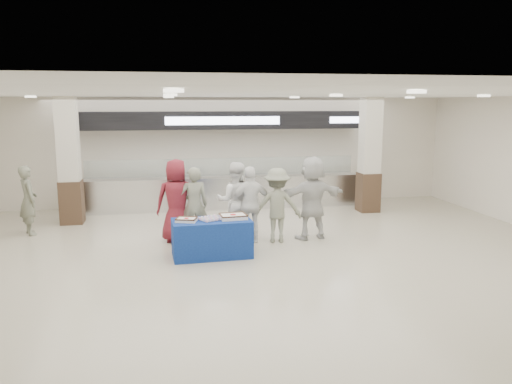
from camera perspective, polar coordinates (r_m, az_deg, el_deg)
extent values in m
plane|color=beige|center=(9.53, -0.03, -8.42)|extent=(14.00, 14.00, 0.00)
cube|color=silver|center=(14.61, -3.83, -0.07)|extent=(8.00, 0.80, 0.90)
cube|color=silver|center=(14.53, -3.85, 1.75)|extent=(8.00, 0.85, 0.04)
cube|color=white|center=(14.19, -3.73, 2.90)|extent=(7.60, 0.02, 0.50)
cube|color=black|center=(14.39, -3.93, 8.19)|extent=(8.40, 0.70, 0.50)
cube|color=white|center=(14.03, -3.76, 8.14)|extent=(3.20, 0.03, 0.22)
cube|color=white|center=(14.95, 11.01, 8.10)|extent=(1.40, 0.03, 0.18)
cube|color=#372519|center=(13.53, -20.30, -1.08)|extent=(0.55, 0.55, 1.10)
cube|color=beige|center=(13.33, -20.72, 5.69)|extent=(0.50, 0.50, 2.10)
cube|color=#372519|center=(14.46, 12.69, -0.01)|extent=(0.55, 0.55, 1.10)
cube|color=beige|center=(14.27, 12.94, 6.33)|extent=(0.50, 0.50, 2.10)
cube|color=navy|center=(10.02, -5.08, -5.28)|extent=(1.59, 0.86, 0.75)
cube|color=white|center=(9.85, -7.95, -3.19)|extent=(0.46, 0.40, 0.06)
cube|color=#432613|center=(9.84, -7.95, -2.94)|extent=(0.46, 0.40, 0.02)
cylinder|color=red|center=(9.84, -7.95, -2.99)|extent=(0.11, 0.11, 0.01)
cube|color=white|center=(9.99, -2.63, -2.85)|extent=(0.55, 0.45, 0.08)
cube|color=#432613|center=(9.98, -2.63, -2.55)|extent=(0.55, 0.45, 0.02)
cylinder|color=red|center=(9.98, -2.63, -2.59)|extent=(0.13, 0.13, 0.01)
cube|color=#ADACB1|center=(9.92, -5.19, -3.17)|extent=(0.46, 0.42, 0.01)
imported|color=maroon|center=(11.10, -9.04, -0.96)|extent=(0.90, 0.59, 1.84)
imported|color=slate|center=(11.00, -7.09, -1.46)|extent=(0.62, 0.42, 1.67)
imported|color=white|center=(11.17, -2.39, -1.01)|extent=(0.94, 0.78, 1.75)
imported|color=white|center=(10.89, -0.60, -1.45)|extent=(1.03, 0.51, 1.69)
imported|color=slate|center=(10.94, 2.41, -1.54)|extent=(1.15, 0.79, 1.64)
imported|color=silver|center=(11.24, 6.41, -0.66)|extent=(1.82, 0.87, 1.88)
imported|color=slate|center=(12.70, -24.58, -0.86)|extent=(0.62, 0.71, 1.62)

